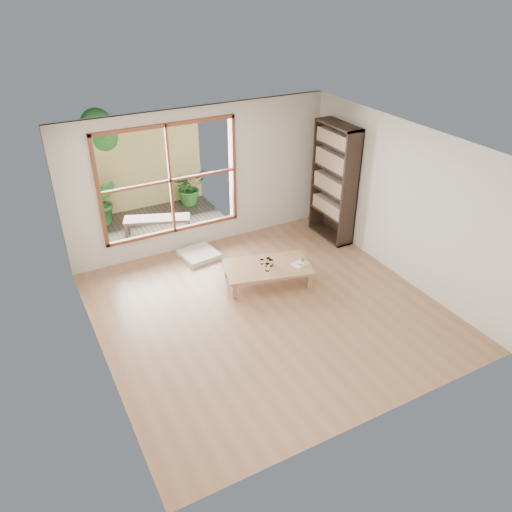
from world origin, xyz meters
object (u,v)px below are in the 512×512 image
at_px(bookshelf, 334,183).
at_px(food_tray, 301,263).
at_px(garden_bench, 157,221).
at_px(low_table, 267,268).

xyz_separation_m(bookshelf, food_tray, (-1.39, -1.09, -0.78)).
relative_size(bookshelf, food_tray, 7.36).
xyz_separation_m(bookshelf, garden_bench, (-3.03, 1.52, -0.75)).
distance_m(food_tray, garden_bench, 3.08).
distance_m(bookshelf, food_tray, 1.93).
relative_size(low_table, garden_bench, 1.20).
height_order(low_table, bookshelf, bookshelf).
relative_size(bookshelf, garden_bench, 1.71).
height_order(bookshelf, food_tray, bookshelf).
distance_m(low_table, food_tray, 0.56).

